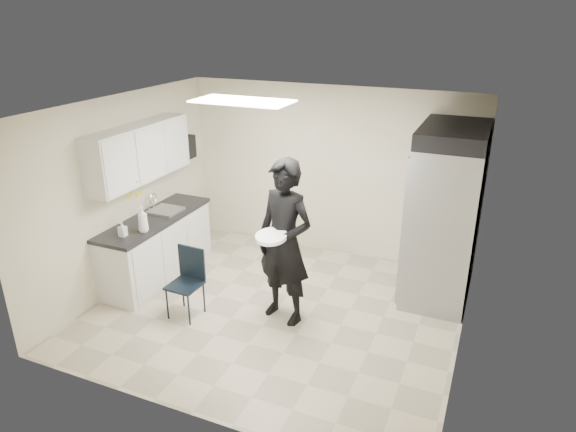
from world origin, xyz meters
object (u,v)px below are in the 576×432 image
at_px(folding_chair, 185,285).
at_px(man_tuxedo, 285,243).
at_px(commercial_fridge, 444,221).
at_px(lower_counter, 157,248).

distance_m(folding_chair, man_tuxedo, 1.38).
xyz_separation_m(commercial_fridge, folding_chair, (-2.82, -1.82, -0.62)).
bearing_deg(lower_counter, folding_chair, -38.00).
relative_size(commercial_fridge, man_tuxedo, 1.02).
distance_m(lower_counter, commercial_fridge, 3.98).
distance_m(commercial_fridge, man_tuxedo, 2.16).
bearing_deg(folding_chair, commercial_fridge, 35.26).
height_order(lower_counter, commercial_fridge, commercial_fridge).
distance_m(lower_counter, man_tuxedo, 2.22).
height_order(commercial_fridge, man_tuxedo, commercial_fridge).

